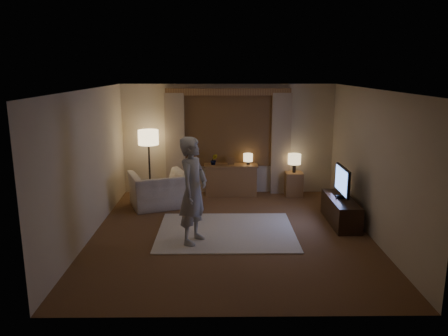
{
  "coord_description": "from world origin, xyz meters",
  "views": [
    {
      "loc": [
        -0.2,
        -7.51,
        2.95
      ],
      "look_at": [
        -0.12,
        0.6,
        1.09
      ],
      "focal_mm": 35.0,
      "sensor_mm": 36.0,
      "label": 1
    }
  ],
  "objects_px": {
    "side_table": "(294,184)",
    "tv_stand": "(341,211)",
    "sideboard": "(231,181)",
    "person": "(193,191)",
    "armchair": "(159,190)"
  },
  "relations": [
    {
      "from": "sideboard",
      "to": "person",
      "type": "distance_m",
      "value": 3.07
    },
    {
      "from": "sideboard",
      "to": "side_table",
      "type": "relative_size",
      "value": 2.14
    },
    {
      "from": "sideboard",
      "to": "armchair",
      "type": "distance_m",
      "value": 1.83
    },
    {
      "from": "tv_stand",
      "to": "person",
      "type": "distance_m",
      "value": 3.04
    },
    {
      "from": "armchair",
      "to": "tv_stand",
      "type": "relative_size",
      "value": 0.83
    },
    {
      "from": "armchair",
      "to": "person",
      "type": "relative_size",
      "value": 0.63
    },
    {
      "from": "armchair",
      "to": "side_table",
      "type": "height_order",
      "value": "armchair"
    },
    {
      "from": "sideboard",
      "to": "tv_stand",
      "type": "height_order",
      "value": "sideboard"
    },
    {
      "from": "armchair",
      "to": "tv_stand",
      "type": "bearing_deg",
      "value": 142.89
    },
    {
      "from": "tv_stand",
      "to": "person",
      "type": "xyz_separation_m",
      "value": [
        -2.8,
        -0.96,
        0.69
      ]
    },
    {
      "from": "tv_stand",
      "to": "side_table",
      "type": "bearing_deg",
      "value": 107.43
    },
    {
      "from": "side_table",
      "to": "person",
      "type": "bearing_deg",
      "value": -127.41
    },
    {
      "from": "sideboard",
      "to": "tv_stand",
      "type": "relative_size",
      "value": 0.86
    },
    {
      "from": "sideboard",
      "to": "side_table",
      "type": "xyz_separation_m",
      "value": [
        1.48,
        -0.05,
        -0.07
      ]
    },
    {
      "from": "side_table",
      "to": "tv_stand",
      "type": "bearing_deg",
      "value": -72.57
    }
  ]
}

